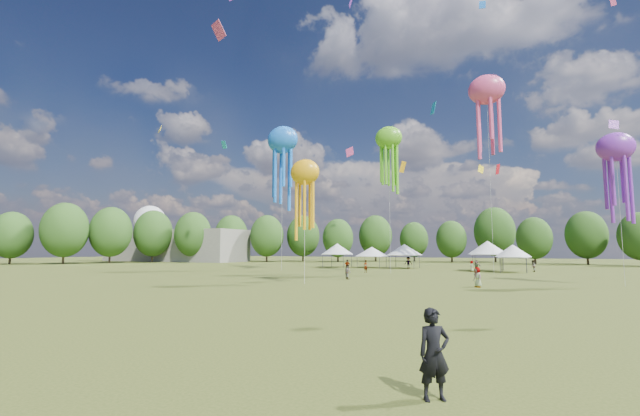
% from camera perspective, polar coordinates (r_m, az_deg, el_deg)
% --- Properties ---
extents(ground, '(300.00, 300.00, 0.00)m').
position_cam_1_polar(ground, '(15.44, -18.57, -17.15)').
color(ground, '#384416').
rests_on(ground, ground).
extents(observer_main, '(0.83, 0.77, 1.90)m').
position_cam_1_polar(observer_main, '(9.64, 15.36, -18.67)').
color(observer_main, black).
rests_on(observer_main, ground).
extents(spectator_near, '(0.95, 0.92, 1.53)m').
position_cam_1_polar(spectator_near, '(44.40, 3.81, -8.72)').
color(spectator_near, gray).
rests_on(spectator_near, ground).
extents(spectators_far, '(24.92, 31.68, 1.91)m').
position_cam_1_polar(spectators_far, '(61.14, 15.97, -7.60)').
color(spectators_far, gray).
rests_on(spectators_far, ground).
extents(festival_tents, '(33.12, 11.03, 4.38)m').
position_cam_1_polar(festival_tents, '(68.87, 12.62, -5.59)').
color(festival_tents, '#47474C').
rests_on(festival_tents, ground).
extents(show_kites, '(44.53, 27.01, 26.48)m').
position_cam_1_polar(show_kites, '(57.59, 8.28, 8.92)').
color(show_kites, '#5BBF1F').
rests_on(show_kites, ground).
extents(small_kites, '(70.68, 59.79, 46.32)m').
position_cam_1_polar(small_kites, '(60.51, 15.63, 20.28)').
color(small_kites, '#5BBF1F').
rests_on(small_kites, ground).
extents(treeline, '(201.57, 95.24, 13.43)m').
position_cam_1_polar(treeline, '(74.89, 14.60, -2.88)').
color(treeline, '#38281C').
rests_on(treeline, ground).
extents(hangar, '(40.00, 12.00, 8.00)m').
position_cam_1_polar(hangar, '(116.94, -19.29, -4.93)').
color(hangar, gray).
rests_on(hangar, ground).
extents(radome, '(9.00, 9.00, 16.00)m').
position_cam_1_polar(radome, '(132.84, -22.28, -2.29)').
color(radome, white).
rests_on(radome, ground).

